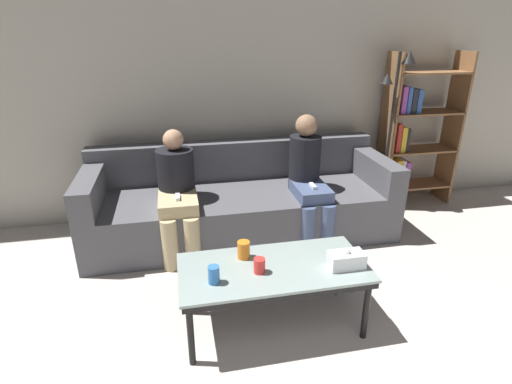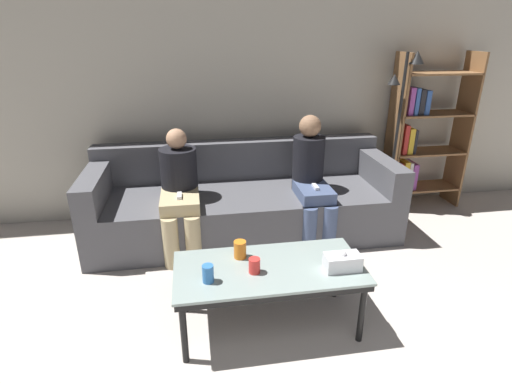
# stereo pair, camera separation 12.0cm
# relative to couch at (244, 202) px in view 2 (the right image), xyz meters

# --- Properties ---
(wall_back) EXTENTS (12.00, 0.06, 2.60)m
(wall_back) POSITION_rel_couch_xyz_m (0.00, 0.56, 1.00)
(wall_back) COLOR #B7B2A3
(wall_back) RESTS_ON ground_plane
(couch) EXTENTS (2.79, 0.97, 0.82)m
(couch) POSITION_rel_couch_xyz_m (0.00, 0.00, 0.00)
(couch) COLOR #515156
(couch) RESTS_ON ground_plane
(coffee_table) EXTENTS (1.18, 0.56, 0.45)m
(coffee_table) POSITION_rel_couch_xyz_m (-0.03, -1.37, 0.11)
(coffee_table) COLOR #8C9E99
(coffee_table) RESTS_ON ground_plane
(cup_near_left) EXTENTS (0.08, 0.08, 0.12)m
(cup_near_left) POSITION_rel_couch_xyz_m (-0.19, -1.23, 0.21)
(cup_near_left) COLOR orange
(cup_near_left) RESTS_ON coffee_table
(cup_near_right) EXTENTS (0.07, 0.07, 0.11)m
(cup_near_right) POSITION_rel_couch_xyz_m (-0.41, -1.46, 0.21)
(cup_near_right) COLOR #3372BF
(cup_near_right) RESTS_ON coffee_table
(cup_far_center) EXTENTS (0.07, 0.07, 0.10)m
(cup_far_center) POSITION_rel_couch_xyz_m (-0.13, -1.41, 0.20)
(cup_far_center) COLOR red
(cup_far_center) RESTS_ON coffee_table
(tissue_box) EXTENTS (0.22, 0.12, 0.13)m
(tissue_box) POSITION_rel_couch_xyz_m (0.42, -1.46, 0.20)
(tissue_box) COLOR white
(tissue_box) RESTS_ON coffee_table
(bookshelf) EXTENTS (0.80, 0.32, 1.63)m
(bookshelf) POSITION_rel_couch_xyz_m (1.92, 0.33, 0.48)
(bookshelf) COLOR brown
(bookshelf) RESTS_ON ground_plane
(standing_lamp) EXTENTS (0.31, 0.26, 1.65)m
(standing_lamp) POSITION_rel_couch_xyz_m (1.59, 0.19, 0.71)
(standing_lamp) COLOR black
(standing_lamp) RESTS_ON ground_plane
(seated_person_left_end) EXTENTS (0.32, 0.66, 1.06)m
(seated_person_left_end) POSITION_rel_couch_xyz_m (-0.58, -0.22, 0.27)
(seated_person_left_end) COLOR tan
(seated_person_left_end) RESTS_ON ground_plane
(seated_person_mid_left) EXTENTS (0.31, 0.63, 1.14)m
(seated_person_mid_left) POSITION_rel_couch_xyz_m (0.58, -0.22, 0.30)
(seated_person_mid_left) COLOR #47567A
(seated_person_mid_left) RESTS_ON ground_plane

